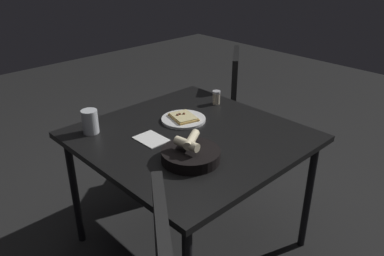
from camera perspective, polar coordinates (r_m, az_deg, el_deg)
ground at (r=2.35m, az=-0.21°, el=-16.42°), size 8.00×8.00×0.00m
dining_table at (r=1.97m, az=-0.23°, el=-2.40°), size 1.03×1.02×0.70m
pizza_plate at (r=2.09m, az=-1.27°, el=1.39°), size 0.24×0.24×0.04m
bread_basket at (r=1.70m, az=-0.18°, el=-3.88°), size 0.26×0.26×0.11m
beer_glass at (r=2.01m, az=-14.80°, el=0.73°), size 0.08×0.08×0.12m
pepper_shaker at (r=2.31m, az=3.61°, el=4.44°), size 0.05×0.05×0.08m
napkin at (r=1.91m, az=-6.05°, el=-1.64°), size 0.16×0.12×0.00m
chair_near at (r=2.80m, az=3.79°, el=3.40°), size 0.62×0.62×0.91m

